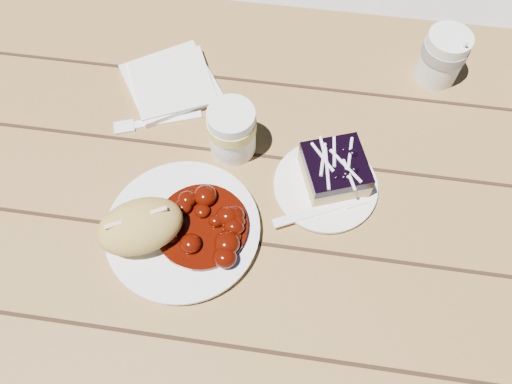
# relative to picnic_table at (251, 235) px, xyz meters

# --- Properties ---
(ground) EXTENTS (60.00, 60.00, 0.00)m
(ground) POSITION_rel_picnic_table_xyz_m (0.00, 0.00, -0.59)
(ground) COLOR #AEA89D
(ground) RESTS_ON ground
(picnic_table) EXTENTS (2.00, 1.55, 0.75)m
(picnic_table) POSITION_rel_picnic_table_xyz_m (0.00, 0.00, 0.00)
(picnic_table) COLOR brown
(picnic_table) RESTS_ON ground
(main_plate) EXTENTS (0.23, 0.23, 0.02)m
(main_plate) POSITION_rel_picnic_table_xyz_m (-0.09, -0.08, 0.17)
(main_plate) COLOR white
(main_plate) RESTS_ON picnic_table
(goulash_stew) EXTENTS (0.14, 0.14, 0.04)m
(goulash_stew) POSITION_rel_picnic_table_xyz_m (-0.06, -0.07, 0.20)
(goulash_stew) COLOR #460A02
(goulash_stew) RESTS_ON main_plate
(bread_roll) EXTENTS (0.16, 0.14, 0.07)m
(bread_roll) POSITION_rel_picnic_table_xyz_m (-0.15, -0.10, 0.21)
(bread_roll) COLOR tan
(bread_roll) RESTS_ON main_plate
(dessert_plate) EXTENTS (0.16, 0.16, 0.01)m
(dessert_plate) POSITION_rel_picnic_table_xyz_m (0.12, 0.03, 0.17)
(dessert_plate) COLOR white
(dessert_plate) RESTS_ON picnic_table
(blueberry_cake) EXTENTS (0.12, 0.12, 0.05)m
(blueberry_cake) POSITION_rel_picnic_table_xyz_m (0.13, 0.05, 0.20)
(blueberry_cake) COLOR #EED082
(blueberry_cake) RESTS_ON dessert_plate
(fork_dessert) EXTENTS (0.15, 0.09, 0.00)m
(fork_dessert) POSITION_rel_picnic_table_xyz_m (0.10, -0.02, 0.17)
(fork_dessert) COLOR white
(fork_dessert) RESTS_ON dessert_plate
(coffee_cup) EXTENTS (0.08, 0.08, 0.10)m
(coffee_cup) POSITION_rel_picnic_table_xyz_m (0.30, 0.30, 0.21)
(coffee_cup) COLOR white
(coffee_cup) RESTS_ON picnic_table
(napkin_stack) EXTENTS (0.21, 0.21, 0.01)m
(napkin_stack) POSITION_rel_picnic_table_xyz_m (-0.18, 0.21, 0.17)
(napkin_stack) COLOR white
(napkin_stack) RESTS_ON picnic_table
(fork_table) EXTENTS (0.16, 0.08, 0.00)m
(fork_table) POSITION_rel_picnic_table_xyz_m (-0.17, 0.13, 0.16)
(fork_table) COLOR white
(fork_table) RESTS_ON picnic_table
(second_cup) EXTENTS (0.08, 0.08, 0.10)m
(second_cup) POSITION_rel_picnic_table_xyz_m (-0.04, 0.09, 0.21)
(second_cup) COLOR white
(second_cup) RESTS_ON picnic_table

